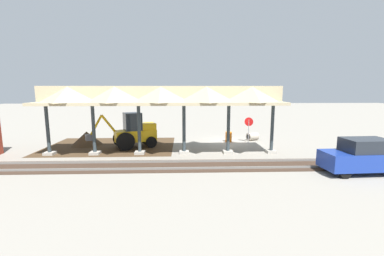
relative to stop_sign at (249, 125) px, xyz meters
The scene contains 10 objects.
ground_plane 2.30m from the stop_sign, 15.92° to the right, with size 120.00×120.00×0.00m, color gray.
dirt_work_zone 11.88m from the stop_sign, ahead, with size 10.28×7.00×0.01m, color #42301E.
platform_canopy 8.58m from the stop_sign, 26.94° to the left, with size 17.34×3.20×4.90m.
rail_tracks 7.14m from the stop_sign, 76.85° to the left, with size 60.00×2.58×0.15m.
stop_sign is the anchor object (origin of this frame).
backhoe 9.87m from the stop_sign, ahead, with size 5.31×3.26×2.82m.
dirt_mound 13.97m from the stop_sign, ahead, with size 5.05×5.05×2.30m, color #42301E.
concrete_pipe 1.68m from the stop_sign, 123.78° to the right, with size 1.17×1.03×0.71m.
distant_parked_car 9.50m from the stop_sign, 116.49° to the left, with size 4.28×1.95×1.98m.
traffic_barrel 2.07m from the stop_sign, ahead, with size 0.56×0.56×0.90m, color orange.
Camera 1 is at (4.17, 22.47, 4.73)m, focal length 24.00 mm.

